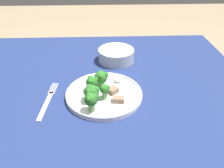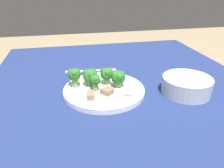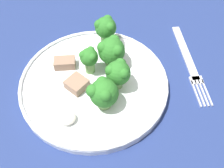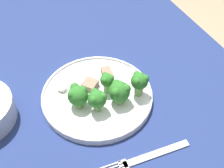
% 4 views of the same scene
% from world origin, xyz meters
% --- Properties ---
extents(table, '(1.17, 0.96, 0.71)m').
position_xyz_m(table, '(0.00, 0.00, 0.61)').
color(table, navy).
rests_on(table, ground_plane).
extents(dinner_plate, '(0.27, 0.27, 0.02)m').
position_xyz_m(dinner_plate, '(0.01, -0.08, 0.72)').
color(dinner_plate, white).
rests_on(dinner_plate, table).
extents(fork, '(0.04, 0.21, 0.00)m').
position_xyz_m(fork, '(-0.18, -0.10, 0.71)').
color(fork, silver).
rests_on(fork, table).
extents(broccoli_floret_near_rim_left, '(0.05, 0.05, 0.06)m').
position_xyz_m(broccoli_floret_near_rim_left, '(0.00, -0.03, 0.75)').
color(broccoli_floret_near_rim_left, '#709E56').
rests_on(broccoli_floret_near_rim_left, dinner_plate).
extents(broccoli_floret_center_left, '(0.05, 0.05, 0.06)m').
position_xyz_m(broccoli_floret_center_left, '(-0.03, -0.12, 0.75)').
color(broccoli_floret_center_left, '#709E56').
rests_on(broccoli_floret_center_left, dinner_plate).
extents(broccoli_floret_back_left, '(0.04, 0.04, 0.06)m').
position_xyz_m(broccoli_floret_back_left, '(-0.03, -0.06, 0.76)').
color(broccoli_floret_back_left, '#709E56').
rests_on(broccoli_floret_back_left, dinner_plate).
extents(broccoli_floret_front_left, '(0.03, 0.03, 0.05)m').
position_xyz_m(broccoli_floret_front_left, '(0.01, -0.10, 0.75)').
color(broccoli_floret_front_left, '#709E56').
rests_on(broccoli_floret_front_left, dinner_plate).
extents(broccoli_floret_center_back, '(0.04, 0.04, 0.07)m').
position_xyz_m(broccoli_floret_center_back, '(-0.03, -0.17, 0.76)').
color(broccoli_floret_center_back, '#709E56').
rests_on(broccoli_floret_center_back, dinner_plate).
extents(meat_slice_front_slice, '(0.05, 0.05, 0.02)m').
position_xyz_m(meat_slice_front_slice, '(0.04, -0.07, 0.73)').
color(meat_slice_front_slice, '#846651').
rests_on(meat_slice_front_slice, dinner_plate).
extents(meat_slice_middle_slice, '(0.04, 0.03, 0.02)m').
position_xyz_m(meat_slice_middle_slice, '(0.06, -0.13, 0.73)').
color(meat_slice_middle_slice, '#846651').
rests_on(meat_slice_middle_slice, dinner_plate).
extents(sauce_dollop, '(0.03, 0.03, 0.02)m').
position_xyz_m(sauce_dollop, '(0.06, -0.01, 0.73)').
color(sauce_dollop, silver).
rests_on(sauce_dollop, dinner_plate).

